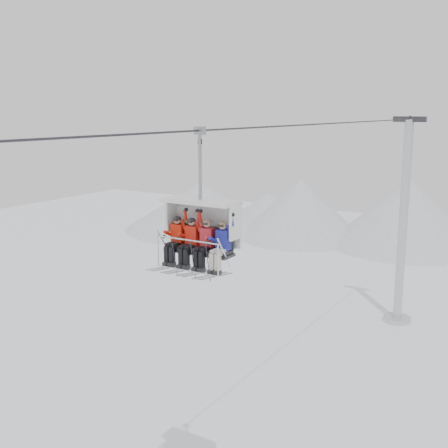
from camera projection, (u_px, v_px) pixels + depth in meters
The scene contains 8 objects.
ridgeline at pixel (438, 226), 54.50m from camera, with size 72.00×21.00×7.00m.
lift_tower_right at pixel (402, 237), 36.39m from camera, with size 2.00×1.80×13.48m.
haul_cable at pixel (224, 129), 16.56m from camera, with size 0.06×0.06×50.00m, color #2E2F34.
chairlift_carrier at pixel (203, 224), 16.12m from camera, with size 2.24×1.17×3.98m.
skier_far_left at pixel (176, 238), 16.35m from camera, with size 0.38×1.69×1.54m.
skier_center_left at pixel (190, 240), 16.09m from camera, with size 0.38×1.69×1.54m.
skier_center_right at pixel (205, 243), 15.82m from camera, with size 0.38×1.69×1.54m.
skier_far_right at pixel (221, 245), 15.54m from camera, with size 0.38×1.69×1.54m.
Camera 1 is at (8.83, -14.27, 13.86)m, focal length 45.00 mm.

